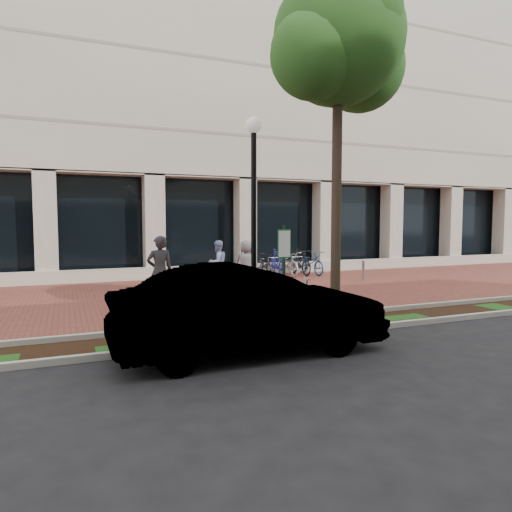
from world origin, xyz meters
name	(u,v)px	position (x,y,z in m)	size (l,w,h in m)	color
ground	(243,292)	(0.00, 0.00, 0.00)	(120.00, 120.00, 0.00)	black
brick_plaza	(243,292)	(0.00, 0.00, 0.01)	(40.00, 9.00, 0.01)	brown
planting_strip	(328,325)	(0.00, -5.25, 0.01)	(40.00, 1.50, 0.01)	black
curb_plaza_side	(311,316)	(0.00, -4.50, 0.06)	(40.00, 0.12, 0.12)	#AEAFA5
curb_street_side	(347,330)	(0.00, -6.00, 0.06)	(40.00, 0.12, 0.12)	#AEAFA5
near_office_building	(171,74)	(0.00, 10.47, 10.05)	(40.00, 12.12, 16.00)	beige
parking_sign	(284,262)	(-1.02, -5.11, 1.44)	(0.34, 0.07, 2.23)	#123319
lamppost	(254,209)	(-1.52, -4.60, 2.57)	(0.36, 0.36, 4.57)	black
street_tree	(339,49)	(0.27, -5.16, 6.05)	(3.43, 2.86, 7.68)	#403225
locked_bicycle	(281,301)	(-0.99, -4.89, 0.55)	(0.73, 2.08, 1.09)	silver
pedestrian_left	(160,271)	(-3.02, -1.60, 0.97)	(0.71, 0.46, 1.93)	#252529
pedestrian_mid	(218,263)	(-0.25, 1.92, 0.82)	(0.79, 0.62, 1.63)	#8194C0
pedestrian_right	(246,265)	(0.29, 0.45, 0.85)	(0.83, 0.54, 1.71)	slate
bollard	(363,270)	(5.28, 0.73, 0.44)	(0.12, 0.12, 0.86)	#AEAFB3
bike_rack_cluster	(288,263)	(3.48, 3.58, 0.54)	(3.09, 2.06, 1.16)	black
sedan_near_curb	(249,310)	(-2.44, -6.62, 0.78)	(1.65, 4.72, 1.56)	#ACACB1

